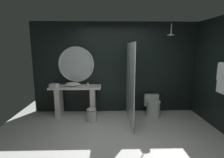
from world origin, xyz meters
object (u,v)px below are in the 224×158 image
Objects in this scene: vessel_sink at (73,84)px; folded_hand_towel at (54,86)px; tumbler_cup at (88,84)px; toilet at (153,106)px; rain_shower_head at (171,34)px; tissue_box at (55,85)px; round_wall_mirror at (76,64)px; waste_bin at (91,114)px.

vessel_sink is 0.49m from folded_hand_towel.
tumbler_cup is 0.15× the size of toilet.
rain_shower_head is at bearing -2.93° from tumbler_cup.
toilet is at bearing 1.96° from folded_hand_towel.
round_wall_mirror reaches higher than tissue_box.
tissue_box is 0.13m from folded_hand_towel.
round_wall_mirror is at bearing 24.34° from tissue_box.
rain_shower_head is 3.38m from folded_hand_towel.
round_wall_mirror is (-0.34, 0.20, 0.53)m from tumbler_cup.
vessel_sink is at bearing -110.00° from round_wall_mirror.
toilet is 2.64× the size of folded_hand_towel.
round_wall_mirror is at bearing 149.47° from tumbler_cup.
folded_hand_towel reaches higher than tissue_box.
tissue_box reaches higher than toilet.
waste_bin is at bearing -22.14° from tissue_box.
tumbler_cup is at bearing 11.35° from folded_hand_towel.
tumbler_cup reaches higher than waste_bin.
vessel_sink is 0.78× the size of toilet.
tumbler_cup is at bearing 2.87° from vessel_sink.
folded_hand_towel is at bearing 163.74° from waste_bin.
tissue_box reaches higher than waste_bin.
tumbler_cup is 0.90m from tissue_box.
tissue_box is 0.26× the size of toilet.
rain_shower_head is at bearing -2.00° from vessel_sink.
round_wall_mirror is 2.88× the size of waste_bin.
toilet reaches higher than waste_bin.
folded_hand_towel is (0.02, -0.12, 0.01)m from tissue_box.
vessel_sink is 0.42× the size of round_wall_mirror.
round_wall_mirror is 1.48m from waste_bin.
vessel_sink is at bearing -177.13° from tumbler_cup.
waste_bin is (0.13, -0.47, -0.70)m from tumbler_cup.
toilet is at bearing -2.66° from tumbler_cup.
tissue_box is (-0.90, -0.05, -0.01)m from tumbler_cup.
round_wall_mirror reaches higher than vessel_sink.
vessel_sink is 5.09× the size of tumbler_cup.
tissue_box is at bearing -176.63° from tumbler_cup.
folded_hand_towel is (-3.10, -0.06, -1.35)m from rain_shower_head.
toilet is 1.74m from waste_bin.
rain_shower_head reaches higher than tumbler_cup.
waste_bin is (0.47, -0.67, -1.23)m from round_wall_mirror.
rain_shower_head is 0.85× the size of waste_bin.
tissue_box is at bearing -176.19° from vessel_sink.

